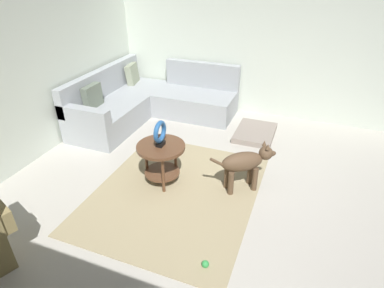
{
  "coord_description": "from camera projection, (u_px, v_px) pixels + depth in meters",
  "views": [
    {
      "loc": [
        -2.7,
        -0.61,
        2.5
      ],
      "look_at": [
        0.45,
        0.6,
        0.55
      ],
      "focal_mm": 29.94,
      "sensor_mm": 36.0,
      "label": 1
    }
  ],
  "objects": [
    {
      "name": "area_rug",
      "position": [
        176.0,
        192.0,
        3.96
      ],
      "size": [
        2.3,
        1.9,
        0.01
      ],
      "primitive_type": "cube",
      "color": "tan",
      "rests_on": "ground_plane"
    },
    {
      "name": "torus_sculpture",
      "position": [
        160.0,
        133.0,
        3.8
      ],
      "size": [
        0.28,
        0.08,
        0.33
      ],
      "color": "black",
      "rests_on": "side_table"
    },
    {
      "name": "dog_toy_ball",
      "position": [
        206.0,
        264.0,
        2.98
      ],
      "size": [
        0.07,
        0.07,
        0.07
      ],
      "primitive_type": "sphere",
      "color": "green",
      "rests_on": "ground_plane"
    },
    {
      "name": "dog",
      "position": [
        245.0,
        163.0,
        3.85
      ],
      "size": [
        0.54,
        0.72,
        0.63
      ],
      "rotation": [
        0.0,
        0.0,
        3.77
      ],
      "color": "brown",
      "rests_on": "ground_plane"
    },
    {
      "name": "sectional_couch",
      "position": [
        149.0,
        102.0,
        5.71
      ],
      "size": [
        2.2,
        2.25,
        0.88
      ],
      "color": "#9EA3A8",
      "rests_on": "ground_plane"
    },
    {
      "name": "side_table",
      "position": [
        161.0,
        154.0,
        3.95
      ],
      "size": [
        0.6,
        0.6,
        0.54
      ],
      "color": "brown",
      "rests_on": "ground_plane"
    },
    {
      "name": "wall_right",
      "position": [
        279.0,
        39.0,
        5.32
      ],
      "size": [
        0.12,
        6.0,
        2.7
      ],
      "primitive_type": "cube",
      "color": "silver",
      "rests_on": "ground_plane"
    },
    {
      "name": "dog_bed_mat",
      "position": [
        255.0,
        133.0,
        5.23
      ],
      "size": [
        0.8,
        0.6,
        0.09
      ],
      "primitive_type": "cube",
      "color": "gray",
      "rests_on": "ground_plane"
    },
    {
      "name": "ground_plane",
      "position": [
        227.0,
        217.0,
        3.65
      ],
      "size": [
        6.0,
        6.0,
        0.1
      ],
      "primitive_type": "cube",
      "color": "#B7B2A8"
    }
  ]
}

